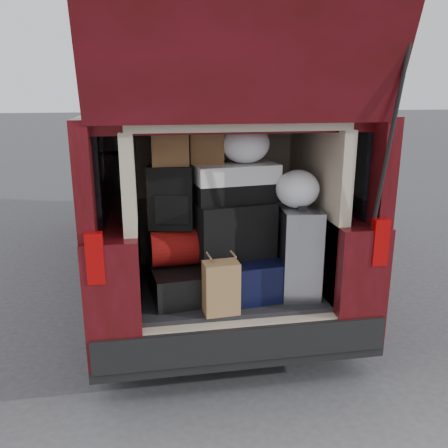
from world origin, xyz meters
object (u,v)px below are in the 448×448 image
Objects in this scene: red_duffel at (181,246)px; black_soft_case at (233,229)px; twotone_duffel at (235,182)px; navy_hardshell at (238,273)px; backpack at (171,197)px; black_hardshell at (180,281)px; kraft_bag at (221,288)px; silver_roller at (298,250)px.

black_soft_case is (0.36, -0.03, 0.11)m from red_duffel.
black_soft_case is 0.32m from twotone_duffel.
twotone_duffel reaches higher than black_soft_case.
black_soft_case is (-0.03, 0.01, 0.32)m from navy_hardshell.
twotone_duffel is at bearing 14.61° from backpack.
backpack is (-0.04, 0.04, 0.59)m from black_hardshell.
kraft_bag is at bearing -123.22° from black_soft_case.
backpack is at bearing -175.80° from red_duffel.
black_soft_case is 1.25× the size of backpack.
kraft_bag is at bearing -120.63° from twotone_duffel.
black_soft_case is at bearing 62.28° from kraft_bag.
silver_roller is at bearing 2.66° from backpack.
silver_roller reaches higher than navy_hardshell.
twotone_duffel reaches higher than silver_roller.
silver_roller is 1.09× the size of twotone_duffel.
twotone_duffel reaches higher than kraft_bag.
twotone_duffel reaches higher than navy_hardshell.
black_hardshell is 0.78m from twotone_duffel.
backpack reaches higher than red_duffel.
black_hardshell is 0.42m from navy_hardshell.
black_hardshell is 0.59m from backpack.
black_hardshell is 0.87× the size of navy_hardshell.
black_hardshell is 1.54× the size of kraft_bag.
silver_roller is (0.82, -0.08, 0.20)m from black_hardshell.
kraft_bag is 0.65× the size of black_soft_case.
red_duffel is at bearing 176.51° from silver_roller.
backpack reaches higher than black_soft_case.
navy_hardshell is at bearing 7.56° from backpack.
red_duffel is at bearing 116.49° from kraft_bag.
black_hardshell is at bearing -114.95° from red_duffel.
navy_hardshell is 0.72m from backpack.
kraft_bag is 0.61× the size of twotone_duffel.
kraft_bag reaches higher than black_hardshell.
silver_roller is at bearing -23.73° from black_soft_case.
silver_roller is at bearing -20.20° from navy_hardshell.
red_duffel is (0.02, 0.05, 0.24)m from black_hardshell.
kraft_bag is 0.46m from red_duffel.
red_duffel reaches higher than navy_hardshell.
silver_roller reaches higher than black_hardshell.
black_hardshell is 0.94× the size of twotone_duffel.
red_duffel is at bearing 165.75° from black_soft_case.
black_hardshell is at bearing 173.39° from black_soft_case.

